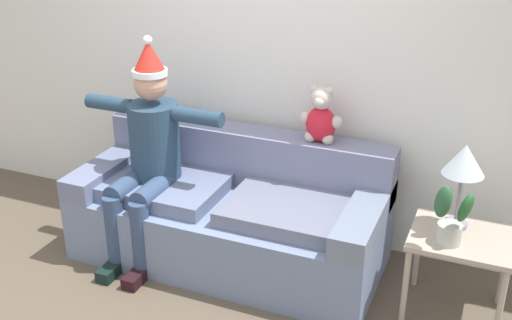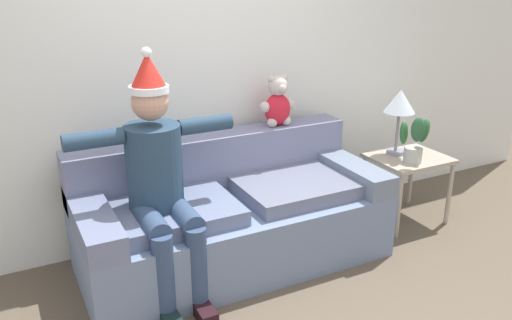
# 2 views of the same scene
# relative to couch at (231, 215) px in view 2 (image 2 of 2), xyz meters

# --- Properties ---
(back_wall) EXTENTS (7.00, 0.10, 2.70)m
(back_wall) POSITION_rel_couch_xyz_m (0.00, 0.54, 1.02)
(back_wall) COLOR silver
(back_wall) RESTS_ON ground_plane
(couch) EXTENTS (2.08, 0.91, 0.84)m
(couch) POSITION_rel_couch_xyz_m (0.00, 0.00, 0.00)
(couch) COLOR slate
(couch) RESTS_ON ground_plane
(person_seated) EXTENTS (1.02, 0.77, 1.53)m
(person_seated) POSITION_rel_couch_xyz_m (-0.53, -0.16, 0.44)
(person_seated) COLOR navy
(person_seated) RESTS_ON ground_plane
(teddy_bear) EXTENTS (0.29, 0.17, 0.38)m
(teddy_bear) POSITION_rel_couch_xyz_m (0.52, 0.28, 0.68)
(teddy_bear) COLOR red
(teddy_bear) RESTS_ON couch
(side_table) EXTENTS (0.58, 0.49, 0.55)m
(side_table) POSITION_rel_couch_xyz_m (1.51, -0.09, 0.14)
(side_table) COLOR #A69A8A
(side_table) RESTS_ON ground_plane
(table_lamp) EXTENTS (0.24, 0.24, 0.52)m
(table_lamp) POSITION_rel_couch_xyz_m (1.45, 0.01, 0.62)
(table_lamp) COLOR gray
(table_lamp) RESTS_ON side_table
(potted_plant) EXTENTS (0.25, 0.26, 0.38)m
(potted_plant) POSITION_rel_couch_xyz_m (1.43, -0.20, 0.39)
(potted_plant) COLOR #AFB4AC
(potted_plant) RESTS_ON side_table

